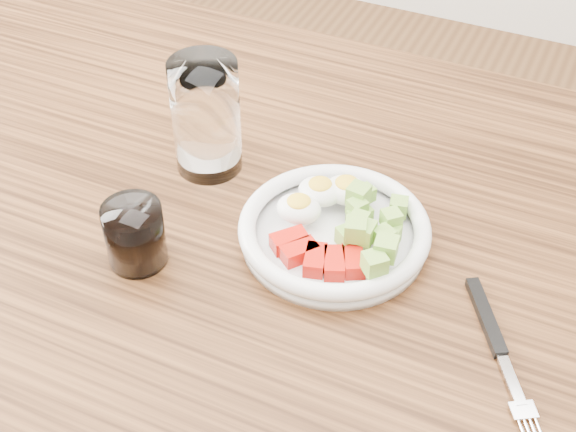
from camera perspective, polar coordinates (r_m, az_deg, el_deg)
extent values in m
cube|color=brown|center=(1.67, -15.28, 2.22)|extent=(0.07, 0.07, 0.73)
cube|color=brown|center=(0.92, 0.31, -2.87)|extent=(1.50, 0.90, 0.04)
cylinder|color=white|center=(0.90, 3.29, -1.57)|extent=(0.21, 0.21, 0.01)
torus|color=white|center=(0.89, 3.33, -0.84)|extent=(0.22, 0.22, 0.02)
cube|color=red|center=(0.88, 0.07, -1.77)|extent=(0.04, 0.04, 0.02)
cube|color=red|center=(0.86, 0.81, -2.58)|extent=(0.04, 0.04, 0.02)
cube|color=red|center=(0.86, 1.95, -3.15)|extent=(0.03, 0.04, 0.02)
cube|color=red|center=(0.85, 3.31, -3.38)|extent=(0.04, 0.04, 0.02)
cube|color=red|center=(0.86, 4.67, -3.23)|extent=(0.04, 0.05, 0.02)
ellipsoid|color=white|center=(0.92, 2.29, 1.76)|extent=(0.05, 0.04, 0.03)
ellipsoid|color=yellow|center=(0.91, 2.31, 2.29)|extent=(0.03, 0.03, 0.01)
ellipsoid|color=white|center=(0.92, 4.17, 1.85)|extent=(0.05, 0.04, 0.03)
ellipsoid|color=yellow|center=(0.92, 4.20, 2.38)|extent=(0.03, 0.03, 0.01)
ellipsoid|color=white|center=(0.90, 0.77, 0.52)|extent=(0.05, 0.04, 0.03)
ellipsoid|color=yellow|center=(0.89, 0.78, 1.06)|extent=(0.03, 0.03, 0.01)
cube|color=#90BC48|center=(0.86, 5.39, -1.15)|extent=(0.02, 0.02, 0.02)
cube|color=#90BC48|center=(0.86, 4.83, -0.98)|extent=(0.03, 0.03, 0.02)
cube|color=#90BC48|center=(0.86, 6.84, -1.50)|extent=(0.03, 0.03, 0.02)
cube|color=#90BC48|center=(0.90, 5.04, 1.54)|extent=(0.02, 0.02, 0.02)
cube|color=#90BC48|center=(0.84, 6.98, -2.30)|extent=(0.03, 0.03, 0.02)
cube|color=#90BC48|center=(0.88, 7.18, -1.41)|extent=(0.02, 0.02, 0.02)
cube|color=#90BC48|center=(0.91, 5.12, 0.05)|extent=(0.03, 0.03, 0.02)
cube|color=#90BC48|center=(0.89, 4.94, 0.60)|extent=(0.03, 0.03, 0.02)
cube|color=#90BC48|center=(0.92, 5.56, 1.59)|extent=(0.02, 0.02, 0.02)
cube|color=#90BC48|center=(0.87, 4.28, -1.48)|extent=(0.03, 0.03, 0.02)
cube|color=#90BC48|center=(0.89, 4.97, -0.33)|extent=(0.03, 0.03, 0.02)
cube|color=#90BC48|center=(0.92, 7.87, 0.65)|extent=(0.02, 0.02, 0.02)
cube|color=#90BC48|center=(0.88, 5.07, -0.38)|extent=(0.02, 0.02, 0.02)
cube|color=#90BC48|center=(0.83, 6.18, -3.37)|extent=(0.03, 0.03, 0.02)
cube|color=#90BC48|center=(0.88, 7.35, -0.21)|extent=(0.03, 0.03, 0.02)
cube|color=black|center=(0.85, 13.89, -6.95)|extent=(0.06, 0.09, 0.01)
cube|color=silver|center=(0.80, 15.59, -11.18)|extent=(0.04, 0.06, 0.00)
cube|color=silver|center=(0.78, 16.39, -13.12)|extent=(0.03, 0.03, 0.00)
cylinder|color=white|center=(0.97, -5.85, 7.04)|extent=(0.08, 0.08, 0.15)
cylinder|color=white|center=(0.88, -10.84, -1.31)|extent=(0.06, 0.06, 0.07)
cylinder|color=black|center=(0.88, -10.82, -1.40)|extent=(0.06, 0.06, 0.06)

